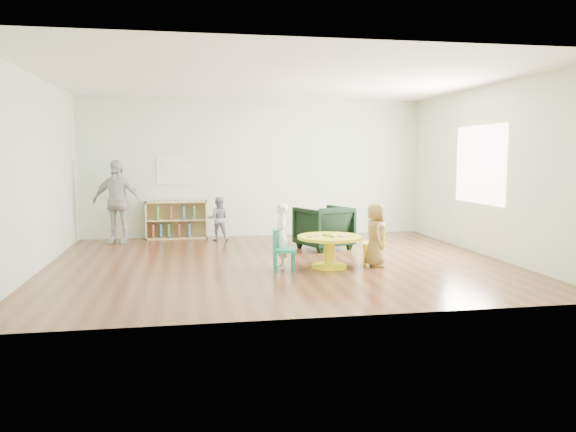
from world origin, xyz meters
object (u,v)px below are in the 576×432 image
(bookshelf, at_px, (176,220))
(adult_caretaker, at_px, (117,202))
(toddler, at_px, (218,219))
(kid_chair_left, at_px, (281,249))
(armchair, at_px, (324,227))
(kid_chair_right, at_px, (377,243))
(activity_table, at_px, (330,246))
(child_left, at_px, (281,236))
(child_right, at_px, (375,235))

(bookshelf, height_order, adult_caretaker, adult_caretaker)
(toddler, bearing_deg, kid_chair_left, 111.40)
(armchair, bearing_deg, bookshelf, -56.00)
(kid_chair_left, distance_m, kid_chair_right, 1.53)
(activity_table, distance_m, child_left, 0.74)
(child_left, bearing_deg, toddler, -166.28)
(kid_chair_right, relative_size, armchair, 0.74)
(kid_chair_left, distance_m, adult_caretaker, 4.05)
(bookshelf, bearing_deg, kid_chair_right, -46.94)
(kid_chair_right, bearing_deg, bookshelf, 63.94)
(kid_chair_right, height_order, toddler, toddler)
(kid_chair_right, height_order, child_left, child_left)
(kid_chair_right, distance_m, child_right, 0.21)
(kid_chair_left, bearing_deg, kid_chair_right, 103.19)
(activity_table, bearing_deg, bookshelf, 124.16)
(activity_table, height_order, child_left, child_left)
(activity_table, distance_m, toddler, 3.29)
(child_left, bearing_deg, kid_chair_left, -10.25)
(kid_chair_left, bearing_deg, activity_table, 103.45)
(bookshelf, distance_m, toddler, 0.93)
(armchair, xyz_separation_m, adult_caretaker, (-3.68, 1.31, 0.41))
(child_right, distance_m, toddler, 3.68)
(bookshelf, bearing_deg, child_left, -64.50)
(child_right, bearing_deg, activity_table, 97.84)
(kid_chair_left, height_order, armchair, armchair)
(toddler, bearing_deg, bookshelf, -20.03)
(kid_chair_left, distance_m, child_left, 0.24)
(armchair, bearing_deg, child_left, 34.48)
(child_left, bearing_deg, kid_chair_right, 90.02)
(activity_table, relative_size, kid_chair_left, 1.57)
(kid_chair_right, bearing_deg, adult_caretaker, 76.35)
(kid_chair_left, distance_m, armchair, 2.04)
(kid_chair_right, height_order, adult_caretaker, adult_caretaker)
(activity_table, height_order, bookshelf, bookshelf)
(kid_chair_left, height_order, bookshelf, bookshelf)
(bookshelf, distance_m, adult_caretaker, 1.23)
(kid_chair_right, xyz_separation_m, toddler, (-2.24, 2.84, 0.09))
(kid_chair_left, bearing_deg, toddler, -161.10)
(child_left, distance_m, adult_caretaker, 3.92)
(kid_chair_right, bearing_deg, kid_chair_left, 118.56)
(bookshelf, xyz_separation_m, toddler, (0.82, -0.44, 0.06))
(adult_caretaker, bearing_deg, toddler, 14.10)
(kid_chair_left, distance_m, bookshelf, 3.81)
(adult_caretaker, bearing_deg, bookshelf, 36.12)
(child_right, bearing_deg, toddler, 46.63)
(kid_chair_left, bearing_deg, adult_caretaker, -133.83)
(kid_chair_right, xyz_separation_m, bookshelf, (-3.06, 3.28, 0.03))
(toddler, bearing_deg, child_left, 112.74)
(activity_table, height_order, toddler, toddler)
(adult_caretaker, bearing_deg, child_right, -21.97)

